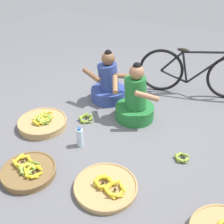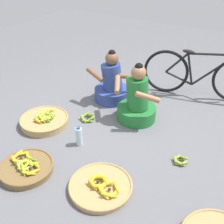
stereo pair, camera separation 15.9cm
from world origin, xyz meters
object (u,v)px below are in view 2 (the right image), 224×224
Objects in this scene: vendor_woman_front at (137,102)px; vendor_woman_behind at (112,85)px; loose_bananas_front_left at (88,118)px; loose_bananas_back_center at (180,160)px; banana_basket_front_center at (44,120)px; banana_basket_mid_left at (26,167)px; bicycle_leaning at (200,75)px; water_bottle at (79,136)px; banana_basket_near_bicycle at (101,186)px.

vendor_woman_behind is (-0.55, 0.28, -0.01)m from vendor_woman_front.
loose_bananas_back_center is at bearing -6.28° from loose_bananas_front_left.
banana_basket_front_center is (-0.41, -1.02, -0.19)m from vendor_woman_behind.
loose_bananas_front_left is (-0.02, 1.13, -0.02)m from banana_basket_mid_left.
vendor_woman_front is at bearing -26.52° from vendor_woman_behind.
bicycle_leaning is 2.65× the size of banana_basket_front_center.
banana_basket_mid_left is at bearing -107.84° from water_bottle.
banana_basket_front_center reaches higher than loose_bananas_back_center.
vendor_woman_front is at bearing 147.72° from loose_bananas_back_center.
banana_basket_mid_left is (0.44, -0.74, -0.01)m from banana_basket_front_center.
vendor_woman_front is 3.17× the size of water_bottle.
banana_basket_mid_left is 2.47× the size of loose_bananas_front_left.
loose_bananas_front_left is (0.01, -0.64, -0.22)m from vendor_woman_behind.
water_bottle is at bearing -64.64° from loose_bananas_front_left.
banana_basket_near_bicycle is 1.36m from banana_basket_front_center.
loose_bananas_back_center is at bearing 7.52° from banana_basket_front_center.
banana_basket_near_bicycle is 2.75× the size of loose_bananas_front_left.
water_bottle is (0.23, -0.48, 0.09)m from loose_bananas_front_left.
loose_bananas_front_left is at bearing -146.17° from vendor_woman_front.
bicycle_leaning is at bearing 66.33° from water_bottle.
vendor_woman_behind is at bearing -144.19° from bicycle_leaning.
bicycle_leaning is at bearing 67.78° from banana_basket_mid_left.
banana_basket_mid_left is (0.03, -1.77, -0.20)m from vendor_woman_behind.
water_bottle is (-0.83, -1.89, -0.24)m from bicycle_leaning.
water_bottle is (0.65, -0.10, 0.06)m from banana_basket_front_center.
banana_basket_near_bicycle is (-0.23, -2.33, -0.32)m from bicycle_leaning.
bicycle_leaning is at bearing 63.93° from vendor_woman_front.
loose_bananas_back_center is at bearing 36.17° from banana_basket_mid_left.
banana_basket_near_bicycle is at bearing -61.91° from vendor_woman_behind.
water_bottle reaches higher than banana_basket_mid_left.
banana_basket_front_center is (-0.97, -0.75, -0.20)m from vendor_woman_front.
vendor_woman_behind is 0.47× the size of bicycle_leaning.
vendor_woman_behind is at bearing 68.12° from banana_basket_front_center.
banana_basket_front_center is 2.47× the size of water_bottle.
vendor_woman_front is 0.91m from water_bottle.
vendor_woman_behind is 1.37× the size of banana_basket_mid_left.
loose_bananas_front_left is at bearing 115.36° from water_bottle.
vendor_woman_front is 1.24m from banana_basket_front_center.
vendor_woman_behind reaches higher than banana_basket_mid_left.
bicycle_leaning is at bearing 50.52° from banana_basket_front_center.
vendor_woman_front is 1.03× the size of vendor_woman_behind.
loose_bananas_front_left is at bearing -126.81° from bicycle_leaning.
vendor_woman_behind reaches higher than banana_basket_front_center.
bicycle_leaning is (1.07, 0.77, 0.11)m from vendor_woman_behind.
bicycle_leaning is 1.79m from loose_bananas_front_left.
water_bottle is at bearing -110.57° from vendor_woman_front.
banana_basket_near_bicycle is (0.28, -1.29, -0.22)m from vendor_woman_front.
banana_basket_near_bicycle reaches higher than loose_bananas_front_left.
vendor_woman_front is 0.62m from vendor_woman_behind.
bicycle_leaning is 2.64× the size of banana_basket_near_bicycle.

